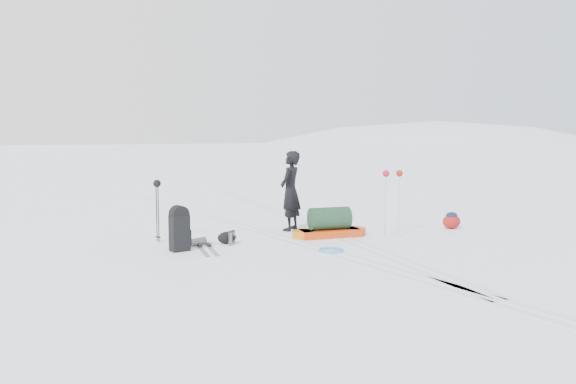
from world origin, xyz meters
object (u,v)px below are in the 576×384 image
pulk_sled (329,225)px  skier (290,191)px  ski_poles_black (157,191)px  expedition_rucksack (182,229)px

pulk_sled → skier: bearing=118.5°
skier → pulk_sled: size_ratio=1.05×
pulk_sled → ski_poles_black: ski_poles_black is taller
skier → expedition_rucksack: 2.92m
expedition_rucksack → ski_poles_black: bearing=92.1°
skier → pulk_sled: skier is taller
pulk_sled → expedition_rucksack: bearing=-171.9°
skier → expedition_rucksack: (-2.74, -0.89, -0.48)m
ski_poles_black → skier: bearing=20.8°
expedition_rucksack → ski_poles_black: (-0.14, 1.02, 0.61)m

